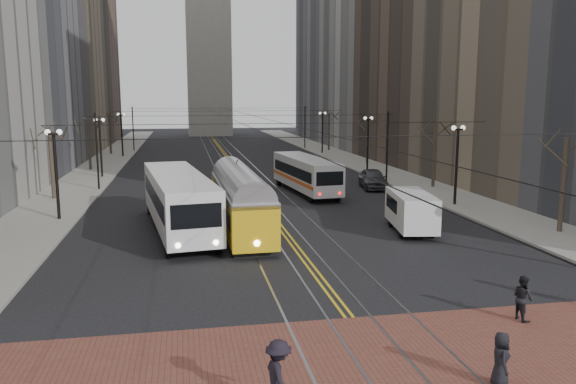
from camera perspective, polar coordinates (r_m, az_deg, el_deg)
name	(u,v)px	position (r m, az deg, el deg)	size (l,w,h in m)	color
ground	(342,308)	(21.67, 5.50, -11.64)	(260.00, 260.00, 0.00)	black
sidewalk_left	(99,169)	(65.53, -18.67, 2.24)	(5.00, 140.00, 0.15)	gray
sidewalk_right	(359,163)	(68.08, 7.21, 2.92)	(5.00, 140.00, 0.15)	gray
crosswalk_band	(378,355)	(18.18, 9.12, -16.03)	(25.00, 6.00, 0.01)	brown
streetcar_rails	(234,166)	(65.12, -5.48, 2.60)	(4.80, 130.00, 0.02)	gray
centre_lines	(234,166)	(65.12, -5.48, 2.60)	(0.42, 130.00, 0.01)	gold
building_left_far	(63,26)	(107.94, -21.89, 15.35)	(16.00, 20.00, 40.00)	brown
building_right_mid	(443,21)	(73.04, 15.46, 16.42)	(16.00, 20.00, 34.00)	brown
building_right_far	(348,33)	(110.59, 6.12, 15.80)	(16.00, 20.00, 40.00)	slate
lamp_posts	(251,157)	(48.74, -3.81, 3.60)	(27.60, 57.20, 5.60)	black
street_trees	(243,150)	(55.17, -4.61, 4.28)	(31.68, 53.28, 5.60)	#382D23
trolley_wires	(243,140)	(54.68, -4.58, 5.26)	(25.96, 120.00, 6.60)	black
transit_bus	(178,203)	(33.71, -11.08, -1.09)	(2.84, 13.65, 3.41)	white
streetcar	(240,206)	(33.20, -4.86, -1.47)	(2.36, 12.70, 2.99)	yellow
rear_bus	(306,175)	(46.65, 1.81, 1.71)	(2.46, 11.31, 2.95)	silver
cargo_van	(411,213)	(33.71, 12.38, -2.06)	(2.04, 5.29, 2.34)	white
sedan_grey	(373,179)	(49.54, 8.62, 1.35)	(2.03, 5.05, 1.72)	#414349
sedan_silver	(316,170)	(55.56, 2.82, 2.30)	(1.76, 5.04, 1.66)	#929599
pedestrian_a	(501,359)	(16.96, 20.80, -15.61)	(0.75, 0.49, 1.54)	black
pedestrian_c	(523,298)	(21.88, 22.74, -9.87)	(0.79, 0.61, 1.62)	black
pedestrian_d	(279,376)	(14.77, -0.96, -18.16)	(1.21, 0.69, 1.87)	black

